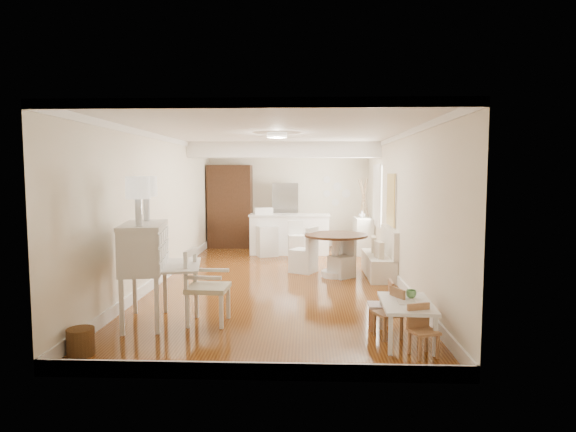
# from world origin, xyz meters

# --- Properties ---
(room) EXTENTS (9.00, 9.04, 2.82)m
(room) POSITION_xyz_m (0.04, 0.32, 1.98)
(room) COLOR brown
(room) RESTS_ON ground
(secretary_bureau) EXTENTS (1.28, 1.30, 1.40)m
(secretary_bureau) POSITION_xyz_m (-1.70, -2.71, 0.70)
(secretary_bureau) COLOR silver
(secretary_bureau) RESTS_ON ground
(gustavian_armchair) EXTENTS (0.62, 0.62, 1.03)m
(gustavian_armchair) POSITION_xyz_m (-0.82, -2.67, 0.52)
(gustavian_armchair) COLOR silver
(gustavian_armchair) RESTS_ON ground
(wicker_basket) EXTENTS (0.31, 0.31, 0.31)m
(wicker_basket) POSITION_xyz_m (-2.05, -3.89, 0.15)
(wicker_basket) COLOR #53351A
(wicker_basket) RESTS_ON ground
(kids_table) EXTENTS (0.64, 1.03, 0.50)m
(kids_table) POSITION_xyz_m (1.77, -3.32, 0.25)
(kids_table) COLOR silver
(kids_table) RESTS_ON ground
(kids_chair_a) EXTENTS (0.40, 0.40, 0.64)m
(kids_chair_a) POSITION_xyz_m (1.57, -3.17, 0.32)
(kids_chair_a) COLOR #956944
(kids_chair_a) RESTS_ON ground
(kids_chair_b) EXTENTS (0.33, 0.33, 0.66)m
(kids_chair_b) POSITION_xyz_m (1.52, -2.83, 0.33)
(kids_chair_b) COLOR #AE764F
(kids_chair_b) RESTS_ON ground
(kids_chair_c) EXTENTS (0.36, 0.36, 0.59)m
(kids_chair_c) POSITION_xyz_m (1.87, -3.78, 0.30)
(kids_chair_c) COLOR tan
(kids_chair_c) RESTS_ON ground
(banquette) EXTENTS (0.52, 1.60, 0.98)m
(banquette) POSITION_xyz_m (1.99, 0.50, 0.49)
(banquette) COLOR silver
(banquette) RESTS_ON ground
(dining_table) EXTENTS (1.47, 1.47, 0.86)m
(dining_table) POSITION_xyz_m (1.13, 0.43, 0.43)
(dining_table) COLOR #402414
(dining_table) RESTS_ON ground
(slip_chair_near) EXTENTS (0.58, 0.58, 0.85)m
(slip_chair_near) POSITION_xyz_m (1.24, 0.36, 0.43)
(slip_chair_near) COLOR silver
(slip_chair_near) RESTS_ON ground
(slip_chair_far) EXTENTS (0.63, 0.62, 0.96)m
(slip_chair_far) POSITION_xyz_m (0.47, 0.84, 0.48)
(slip_chair_far) COLOR silver
(slip_chair_far) RESTS_ON ground
(breakfast_counter) EXTENTS (2.05, 0.65, 1.03)m
(breakfast_counter) POSITION_xyz_m (0.10, 3.10, 0.52)
(breakfast_counter) COLOR white
(breakfast_counter) RESTS_ON ground
(bar_stool_left) EXTENTS (0.63, 0.63, 1.20)m
(bar_stool_left) POSITION_xyz_m (-0.47, 2.79, 0.60)
(bar_stool_left) COLOR silver
(bar_stool_left) RESTS_ON ground
(bar_stool_right) EXTENTS (0.41, 0.41, 0.92)m
(bar_stool_right) POSITION_xyz_m (0.29, 2.40, 0.46)
(bar_stool_right) COLOR silver
(bar_stool_right) RESTS_ON ground
(pantry_cabinet) EXTENTS (1.20, 0.60, 2.30)m
(pantry_cabinet) POSITION_xyz_m (-1.60, 4.18, 1.15)
(pantry_cabinet) COLOR #381E11
(pantry_cabinet) RESTS_ON ground
(fridge) EXTENTS (0.75, 0.65, 1.80)m
(fridge) POSITION_xyz_m (0.30, 4.15, 0.90)
(fridge) COLOR silver
(fridge) RESTS_ON ground
(sideboard) EXTENTS (0.45, 0.98, 0.93)m
(sideboard) POSITION_xyz_m (2.00, 3.24, 0.47)
(sideboard) COLOR silver
(sideboard) RESTS_ON ground
(pencil_cup) EXTENTS (0.14, 0.14, 0.10)m
(pencil_cup) POSITION_xyz_m (1.86, -3.13, 0.55)
(pencil_cup) COLOR #62A25E
(pencil_cup) RESTS_ON kids_table
(branch_vase) EXTENTS (0.22, 0.22, 0.18)m
(branch_vase) POSITION_xyz_m (1.96, 3.27, 1.02)
(branch_vase) COLOR silver
(branch_vase) RESTS_ON sideboard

